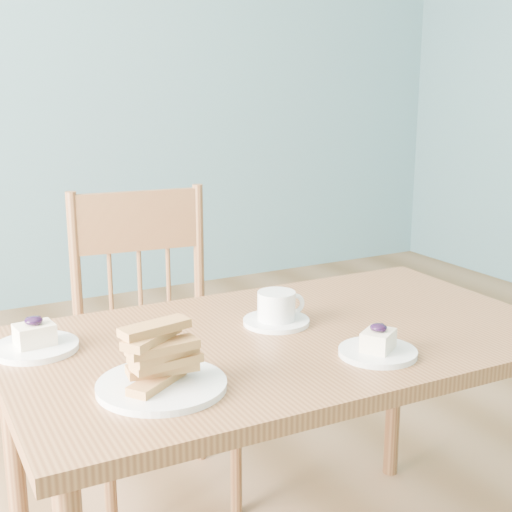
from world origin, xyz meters
The scene contains 7 objects.
room centered at (0.00, 0.00, 1.35)m, with size 5.01×5.01×2.71m.
dining_table centered at (-0.13, -0.09, 0.60)m, with size 1.25×0.73×0.66m.
dining_chair centered at (-0.24, 0.46, 0.47)m, with size 0.46×0.44×0.91m.
cheesecake_plate_near centered at (-0.02, -0.29, 0.68)m, with size 0.16×0.16×0.07m.
cheesecake_plate_far centered at (-0.64, 0.08, 0.68)m, with size 0.18×0.18×0.08m.
coffee_cup centered at (-0.11, -0.02, 0.69)m, with size 0.16×0.16×0.08m.
biscotti_plate centered at (-0.48, -0.23, 0.70)m, with size 0.24×0.24×0.13m.
Camera 1 is at (-0.91, -1.39, 1.22)m, focal length 50.00 mm.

